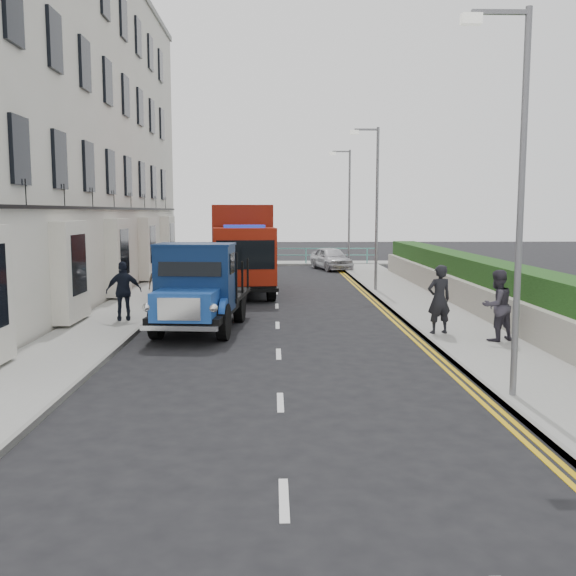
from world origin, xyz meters
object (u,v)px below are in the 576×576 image
object	(u,v)px
lamp_mid	(374,199)
red_lorry	(241,246)
parked_car_front	(189,302)
lamp_near	(515,183)
bedford_lorry	(197,293)
pedestrian_east_near	(439,299)
lamp_far	(347,202)

from	to	relation	value
lamp_mid	red_lorry	size ratio (longest dim) A/B	0.95
parked_car_front	lamp_near	bearing A→B (deg)	-46.75
bedford_lorry	red_lorry	distance (m)	9.51
red_lorry	bedford_lorry	bearing A→B (deg)	-100.26
pedestrian_east_near	parked_car_front	bearing A→B (deg)	-35.56
lamp_mid	pedestrian_east_near	world-z (taller)	lamp_mid
parked_car_front	pedestrian_east_near	bearing A→B (deg)	-16.49
lamp_mid	parked_car_front	size ratio (longest dim) A/B	1.94
lamp_far	pedestrian_east_near	size ratio (longest dim) A/B	3.67
red_lorry	parked_car_front	distance (m)	7.57
lamp_near	parked_car_front	size ratio (longest dim) A/B	1.94
parked_car_front	pedestrian_east_near	size ratio (longest dim) A/B	1.89
lamp_near	parked_car_front	xyz separation A→B (m)	(-7.01, 8.85, -3.38)
lamp_far	parked_car_front	bearing A→B (deg)	-112.23
bedford_lorry	red_lorry	world-z (taller)	red_lorry
lamp_far	bedford_lorry	size ratio (longest dim) A/B	1.26
lamp_mid	parked_car_front	distance (m)	10.57
parked_car_front	red_lorry	bearing A→B (deg)	84.68
bedford_lorry	pedestrian_east_near	bearing A→B (deg)	-0.69
parked_car_front	pedestrian_east_near	world-z (taller)	pedestrian_east_near
lamp_near	red_lorry	distance (m)	17.27
red_lorry	lamp_mid	bearing A→B (deg)	-7.21
lamp_far	pedestrian_east_near	xyz separation A→B (m)	(0.28, -20.00, -2.92)
lamp_near	bedford_lorry	bearing A→B (deg)	133.95
red_lorry	parked_car_front	world-z (taller)	red_lorry
lamp_mid	bedford_lorry	xyz separation A→B (m)	(-6.49, -9.27, -2.82)
bedford_lorry	parked_car_front	size ratio (longest dim) A/B	1.54
red_lorry	lamp_far	bearing A→B (deg)	54.50
red_lorry	pedestrian_east_near	size ratio (longest dim) A/B	3.85
lamp_far	red_lorry	xyz separation A→B (m)	(-5.69, -9.82, -2.00)
lamp_mid	bedford_lorry	world-z (taller)	lamp_mid
pedestrian_east_near	bedford_lorry	bearing A→B (deg)	-20.37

